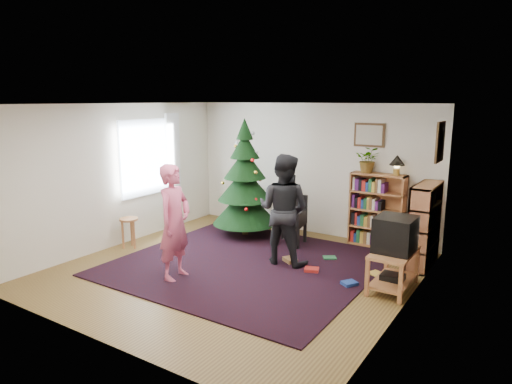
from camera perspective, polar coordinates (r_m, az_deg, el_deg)
The scene contains 23 objects.
floor at distance 7.08m, azimuth -2.56°, elevation -9.74°, with size 5.00×5.00×0.00m, color brown.
ceiling at distance 6.60m, azimuth -2.76°, elevation 10.93°, with size 5.00×5.00×0.00m, color white.
wall_back at distance 8.86m, azimuth 6.77°, elevation 2.89°, with size 5.00×0.02×2.50m, color silver.
wall_front at distance 4.97m, azimuth -19.66°, elevation -4.54°, with size 5.00×0.02×2.50m, color silver.
wall_left at distance 8.41m, azimuth -16.68°, elevation 2.03°, with size 0.02×5.00×2.50m, color silver.
wall_right at distance 5.69m, azimuth 18.33°, elevation -2.46°, with size 0.02×5.00×2.50m, color silver.
rug at distance 7.31m, azimuth -1.19°, elevation -8.95°, with size 3.80×3.60×0.02m, color black.
window_pane at distance 8.75m, azimuth -13.67°, elevation 4.19°, with size 0.04×1.20×1.40m, color silver.
curtain at distance 9.22m, azimuth -10.35°, elevation 4.69°, with size 0.06×0.35×1.60m, color silver.
picture_back at distance 8.32m, azimuth 13.98°, elevation 6.93°, with size 0.55×0.03×0.42m.
picture_right at distance 7.28m, azimuth 22.03°, elevation 5.82°, with size 0.03×0.50×0.60m.
christmas_tree at distance 8.60m, azimuth -1.40°, elevation 0.56°, with size 1.23×1.23×2.24m.
bookshelf_back at distance 8.31m, azimuth 14.88°, elevation -2.11°, with size 0.95×0.30×1.30m.
bookshelf_right at distance 7.54m, azimuth 20.32°, elevation -3.83°, with size 0.30×0.95×1.30m.
tv_stand at distance 6.58m, azimuth 16.78°, elevation -8.92°, with size 0.50×0.89×0.55m.
crt_tv at distance 6.44m, azimuth 17.00°, elevation -5.05°, with size 0.51×0.54×0.48m.
armchair at distance 8.22m, azimuth 4.62°, elevation -3.27°, with size 0.56×0.56×0.89m.
stool at distance 8.29m, azimuth -15.59°, elevation -3.98°, with size 0.32×0.32×0.53m.
person_standing at distance 6.63m, azimuth -10.15°, elevation -3.76°, with size 0.61×0.40×1.68m, color #C85072.
person_by_chair at distance 7.14m, azimuth 3.45°, elevation -2.21°, with size 0.85×0.66×1.75m, color black.
potted_plant at distance 8.22m, azimuth 13.86°, elevation 3.94°, with size 0.41×0.36×0.46m, color gray.
table_lamp at distance 8.07m, azimuth 17.22°, elevation 3.65°, with size 0.26×0.26×0.35m.
floor_clutter at distance 7.13m, azimuth 9.31°, elevation -9.39°, with size 1.54×1.05×0.08m.
Camera 1 is at (3.84, -5.37, 2.57)m, focal length 32.00 mm.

